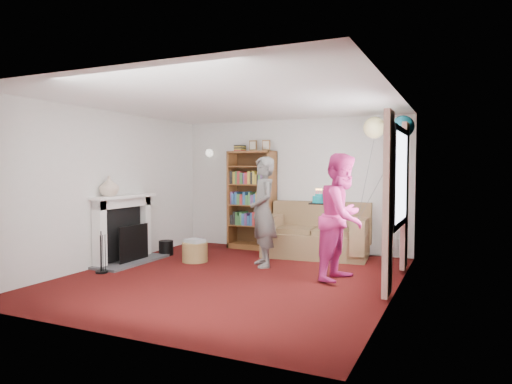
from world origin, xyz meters
The scene contains 16 objects.
ground centered at (0.00, 0.00, 0.00)m, with size 5.00×5.00×0.00m, color black.
wall_back centered at (0.00, 2.51, 1.25)m, with size 4.50×0.02×2.50m, color silver.
wall_left centered at (-2.26, 0.00, 1.25)m, with size 0.02×5.00×2.50m, color silver.
wall_right centered at (2.26, 0.00, 1.25)m, with size 0.02×5.00×2.50m, color silver.
ceiling centered at (0.00, 0.00, 2.50)m, with size 4.50×5.00×0.01m, color white.
fireplace centered at (-2.09, 0.19, 0.51)m, with size 0.55×1.80×1.12m.
window_bay centered at (2.21, 0.60, 1.20)m, with size 0.14×2.02×2.20m.
wall_sconce centered at (-1.75, 2.36, 1.88)m, with size 0.16×0.23×0.16m.
bookcase centered at (-0.75, 2.30, 0.93)m, with size 0.90×0.42×2.11m.
sofa centered at (0.63, 2.07, 0.35)m, with size 1.80×0.95×0.95m.
wicker_basket centered at (-1.08, 0.72, 0.17)m, with size 0.43×0.43×0.38m.
person_striped centered at (0.11, 0.88, 0.88)m, with size 0.64×0.42×1.75m, color black.
person_magenta centered at (1.48, 0.52, 0.89)m, with size 0.86×0.67×1.78m, color #BF2671.
birthday_cake centered at (1.10, 0.75, 1.11)m, with size 0.33×0.33×0.22m.
balloons centered at (1.90, 1.73, 2.22)m, with size 0.89×0.35×1.71m.
mantel_vase centered at (-2.12, -0.15, 1.28)m, with size 0.30×0.30×0.32m, color beige.
Camera 1 is at (3.02, -5.76, 1.57)m, focal length 32.00 mm.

